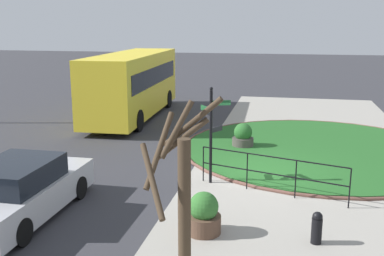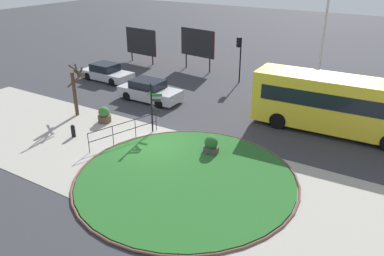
{
  "view_description": "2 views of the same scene",
  "coord_description": "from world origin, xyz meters",
  "views": [
    {
      "loc": [
        -14.26,
        -0.79,
        4.82
      ],
      "look_at": [
        1.28,
        2.5,
        1.15
      ],
      "focal_mm": 42.74,
      "sensor_mm": 36.0,
      "label": 1
    },
    {
      "loc": [
        11.86,
        -15.06,
        9.59
      ],
      "look_at": [
        1.92,
        0.98,
        1.12
      ],
      "focal_mm": 36.16,
      "sensor_mm": 36.0,
      "label": 2
    }
  ],
  "objects": [
    {
      "name": "grass_kerb_ring",
      "position": [
        3.43,
        -2.02,
        0.06
      ],
      "size": [
        10.48,
        10.48,
        0.11
      ],
      "primitive_type": "torus",
      "color": "brown",
      "rests_on": "ground"
    },
    {
      "name": "bollard_foreground",
      "position": [
        -4.53,
        -1.56,
        0.39
      ],
      "size": [
        0.24,
        0.24,
        0.76
      ],
      "color": "black",
      "rests_on": "ground"
    },
    {
      "name": "planter_near_signpost",
      "position": [
        -4.53,
        0.99,
        0.46
      ],
      "size": [
        0.81,
        0.81,
        1.02
      ],
      "color": "brown",
      "rests_on": "ground"
    },
    {
      "name": "billboard_left",
      "position": [
        -5.8,
        14.38,
        2.41
      ],
      "size": [
        3.69,
        0.62,
        3.68
      ],
      "rotation": [
        0.0,
        0.0,
        -0.13
      ],
      "color": "black",
      "rests_on": "ground"
    },
    {
      "name": "car_near_lane",
      "position": [
        -10.61,
        7.69,
        0.64
      ],
      "size": [
        4.59,
        2.05,
        1.4
      ],
      "rotation": [
        0.0,
        0.0,
        -0.03
      ],
      "color": "#B7B7BC",
      "rests_on": "ground"
    },
    {
      "name": "sidewalk_paving",
      "position": [
        0.0,
        -1.89,
        0.01
      ],
      "size": [
        32.0,
        8.22,
        0.02
      ],
      "primitive_type": "cube",
      "color": "#9E998E",
      "rests_on": "ground"
    },
    {
      "name": "street_tree_bare",
      "position": [
        -6.83,
        0.99,
        1.85
      ],
      "size": [
        1.49,
        1.47,
        3.56
      ],
      "color": "#423323",
      "rests_on": "ground"
    },
    {
      "name": "lamppost_tall",
      "position": [
        5.12,
        13.82,
        3.99
      ],
      "size": [
        0.32,
        0.32,
        7.39
      ],
      "color": "#B7B7BC",
      "rests_on": "ground"
    },
    {
      "name": "ground",
      "position": [
        0.0,
        0.0,
        0.0
      ],
      "size": [
        120.0,
        120.0,
        0.0
      ],
      "primitive_type": "plane",
      "color": "#333338"
    },
    {
      "name": "railing_grass_edge",
      "position": [
        -1.66,
        -0.43,
        0.74
      ],
      "size": [
        1.34,
        4.2,
        1.13
      ],
      "rotation": [
        0.0,
        0.0,
        4.41
      ],
      "color": "black",
      "rests_on": "ground"
    },
    {
      "name": "traffic_light_near",
      "position": [
        -1.1,
        13.0,
        2.68
      ],
      "size": [
        0.49,
        0.28,
        3.65
      ],
      "rotation": [
        0.0,
        0.0,
        3.07
      ],
      "color": "black",
      "rests_on": "ground"
    },
    {
      "name": "grass_island",
      "position": [
        3.43,
        -2.02,
        0.05
      ],
      "size": [
        10.17,
        10.17,
        0.1
      ],
      "primitive_type": "cylinder",
      "color": "#235B23",
      "rests_on": "ground"
    },
    {
      "name": "billboard_right",
      "position": [
        -11.74,
        13.8,
        1.99
      ],
      "size": [
        3.7,
        0.41,
        3.27
      ],
      "rotation": [
        0.0,
        0.0,
        -0.07
      ],
      "color": "black",
      "rests_on": "ground"
    },
    {
      "name": "planter_kerbside",
      "position": [
        3.18,
        0.85,
        0.45
      ],
      "size": [
        0.84,
        0.84,
        1.0
      ],
      "color": "#47423D",
      "rests_on": "ground"
    },
    {
      "name": "bus_yellow",
      "position": [
        8.03,
        7.03,
        1.77
      ],
      "size": [
        9.67,
        2.8,
        3.3
      ],
      "rotation": [
        0.0,
        0.0,
        0.04
      ],
      "color": "yellow",
      "rests_on": "ground"
    },
    {
      "name": "car_far_lane",
      "position": [
        -4.57,
        5.67,
        0.7
      ],
      "size": [
        4.62,
        1.96,
        1.49
      ],
      "rotation": [
        0.0,
        0.0,
        -0.0
      ],
      "color": "#B7B7BC",
      "rests_on": "ground"
    },
    {
      "name": "signpost_directional",
      "position": [
        -1.02,
        1.41,
        1.68
      ],
      "size": [
        0.58,
        0.96,
        2.98
      ],
      "color": "black",
      "rests_on": "ground"
    }
  ]
}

